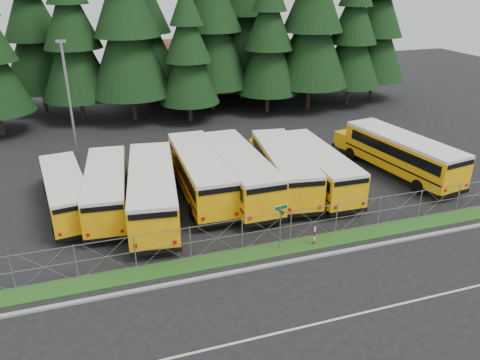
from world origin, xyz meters
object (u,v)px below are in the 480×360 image
Objects in this scene: bus_east at (398,155)px; light_standard at (70,103)px; bus_0 at (65,192)px; bus_3 at (199,174)px; bus_4 at (237,173)px; street_sign at (281,218)px; bus_1 at (107,189)px; bus_2 at (153,191)px; bus_5 at (282,169)px; bus_6 at (314,168)px; striped_bollard at (314,236)px.

light_standard is at bearing 151.46° from bus_east.
bus_3 is (9.00, -0.26, 0.25)m from bus_0.
light_standard is (-10.72, 8.08, 3.88)m from bus_4.
bus_east reaches higher than street_sign.
light_standard reaches higher than bus_1.
bus_2 is 1.06× the size of bus_5.
bus_0 is 0.90× the size of bus_6.
bus_1 is 0.91× the size of bus_3.
bus_1 is 13.98m from striped_bollard.
bus_1 is 12.35m from bus_5.
striped_bollard is at bearing -40.52° from bus_0.
bus_2 is at bearing 173.49° from bus_east.
bus_5 is 4.18× the size of street_sign.
bus_3 is 1.04× the size of bus_5.
bus_6 is at bearing -5.97° from bus_5.
striped_bollard is (2.15, -8.02, -1.02)m from bus_4.
bus_0 is at bearing 174.42° from bus_1.
bus_5 is at bearing 13.99° from bus_2.
bus_6 reaches higher than bus_0.
striped_bollard is (2.08, -0.22, -1.43)m from street_sign.
bus_1 is 8.93m from bus_4.
bus_6 is at bearing -8.41° from bus_3.
light_standard reaches higher than bus_4.
light_standard is at bearing 124.18° from street_sign.
bus_2 is 10.77m from striped_bollard.
light_standard is at bearing 76.04° from bus_0.
bus_3 reaches higher than bus_1.
bus_0 is 24.63m from bus_east.
striped_bollard is (-10.88, -7.61, -0.99)m from bus_east.
bus_3 is at bearing 163.84° from bus_4.
bus_east is (9.61, -0.31, 0.05)m from bus_5.
bus_1 is 3.26m from bus_2.
bus_2 is (5.43, -2.18, 0.27)m from bus_0.
street_sign is at bearing -159.18° from bus_east.
bus_3 reaches higher than bus_5.
bus_east reaches higher than bus_0.
striped_bollard is 21.19m from light_standard.
bus_5 reaches higher than bus_0.
bus_3 is at bearing 35.68° from bus_2.
bus_5 reaches higher than bus_6.
light_standard is (0.84, 7.10, 4.15)m from bus_0.
bus_1 is at bearing 168.82° from bus_east.
bus_1 is 0.94× the size of bus_5.
bus_east is (7.31, 0.24, 0.08)m from bus_6.
street_sign is 19.51m from light_standard.
bus_6 reaches higher than striped_bollard.
street_sign is 2.34× the size of striped_bollard.
bus_1 is at bearing 176.46° from bus_4.
striped_bollard is at bearing -153.90° from bus_east.
bus_1 is 0.89× the size of bus_2.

